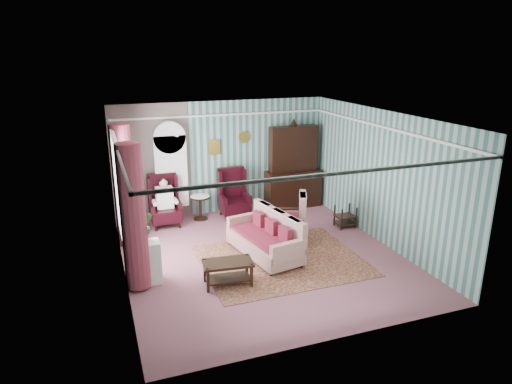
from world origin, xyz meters
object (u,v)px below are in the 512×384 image
object	(u,v)px
floral_armchair	(287,217)
coffee_table	(228,273)
round_side_table	(200,208)
nest_table	(345,216)
seated_woman	(165,203)
sofa	(264,234)
plant_stand	(145,263)
bookcase	(171,176)
wingback_right	(234,194)
wingback_left	(165,201)
dresser_hutch	(293,164)

from	to	relation	value
floral_armchair	coffee_table	world-z (taller)	floral_armchair
round_side_table	floral_armchair	world-z (taller)	floral_armchair
round_side_table	nest_table	xyz separation A→B (m)	(3.17, -1.70, -0.03)
seated_woman	nest_table	size ratio (longest dim) A/B	2.19
seated_woman	nest_table	bearing A→B (deg)	-20.85
coffee_table	sofa	bearing A→B (deg)	40.68
plant_stand	sofa	size ratio (longest dim) A/B	0.42
bookcase	plant_stand	world-z (taller)	bookcase
nest_table	plant_stand	xyz separation A→B (m)	(-4.87, -1.20, 0.13)
floral_armchair	wingback_right	bearing A→B (deg)	44.34
round_side_table	coffee_table	xyz separation A→B (m)	(-0.30, -3.46, -0.07)
wingback_left	dresser_hutch	bearing A→B (deg)	4.41
nest_table	seated_woman	bearing A→B (deg)	159.15
wingback_left	nest_table	size ratio (longest dim) A/B	2.31
bookcase	dresser_hutch	distance (m)	3.25
round_side_table	sofa	distance (m)	2.67
wingback_right	nest_table	bearing A→B (deg)	-33.75
sofa	floral_armchair	xyz separation A→B (m)	(0.77, 0.59, 0.05)
dresser_hutch	plant_stand	distance (m)	5.31
round_side_table	floral_armchair	size ratio (longest dim) A/B	0.55
dresser_hutch	plant_stand	xyz separation A→B (m)	(-4.30, -3.02, -0.78)
wingback_left	coffee_table	xyz separation A→B (m)	(0.60, -3.31, -0.40)
seated_woman	coffee_table	size ratio (longest dim) A/B	1.32
bookcase	floral_armchair	xyz separation A→B (m)	(2.17, -2.21, -0.57)
seated_woman	nest_table	xyz separation A→B (m)	(4.07, -1.55, -0.32)
wingback_left	sofa	distance (m)	2.92
bookcase	sofa	size ratio (longest dim) A/B	1.19
wingback_left	sofa	world-z (taller)	wingback_left
wingback_right	seated_woman	size ratio (longest dim) A/B	1.06
nest_table	plant_stand	size ratio (longest dim) A/B	0.68
dresser_hutch	coffee_table	world-z (taller)	dresser_hutch
wingback_left	seated_woman	xyz separation A→B (m)	(0.00, 0.00, -0.04)
dresser_hutch	wingback_left	world-z (taller)	dresser_hutch
sofa	plant_stand	bearing A→B (deg)	87.32
wingback_right	seated_woman	bearing A→B (deg)	180.00
plant_stand	floral_armchair	xyz separation A→B (m)	(3.22, 0.93, 0.15)
wingback_left	round_side_table	size ratio (longest dim) A/B	2.08
seated_woman	plant_stand	distance (m)	2.87
dresser_hutch	wingback_left	size ratio (longest dim) A/B	1.89
bookcase	plant_stand	size ratio (longest dim) A/B	2.80
wingback_left	seated_woman	world-z (taller)	wingback_left
wingback_right	wingback_left	bearing A→B (deg)	180.00
seated_woman	sofa	bearing A→B (deg)	-55.61
round_side_table	floral_armchair	bearing A→B (deg)	-52.43
nest_table	coffee_table	xyz separation A→B (m)	(-3.47, -1.76, -0.04)
nest_table	floral_armchair	xyz separation A→B (m)	(-1.65, -0.27, 0.28)
bookcase	seated_woman	xyz separation A→B (m)	(-0.25, -0.39, -0.53)
nest_table	coffee_table	size ratio (longest dim) A/B	0.60
dresser_hutch	floral_armchair	bearing A→B (deg)	-117.41
dresser_hutch	plant_stand	size ratio (longest dim) A/B	2.95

